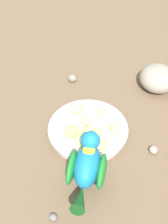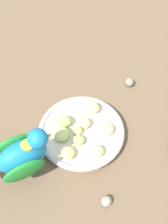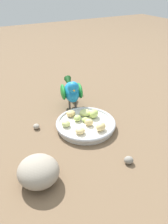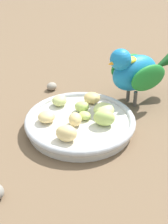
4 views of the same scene
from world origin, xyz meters
The scene contains 16 objects.
ground_plane centered at (0.00, 0.00, 0.00)m, with size 4.00×4.00×0.00m, color brown.
feeding_bowl centered at (-0.01, 0.01, 0.01)m, with size 0.20×0.20×0.03m.
apple_piece_0 centered at (-0.03, 0.07, 0.03)m, with size 0.03×0.03×0.02m, color tan.
apple_piece_1 centered at (-0.03, 0.04, 0.03)m, with size 0.03×0.02×0.02m, color #B2CC66.
apple_piece_2 centered at (-0.01, -0.01, 0.03)m, with size 0.03×0.02×0.02m, color #E5C67F.
apple_piece_3 centered at (0.01, 0.05, 0.03)m, with size 0.04×0.04×0.02m, color #C6D17A.
apple_piece_4 centered at (0.03, 0.03, 0.03)m, with size 0.04×0.03×0.03m, color #B2CC66.
apple_piece_5 centered at (-0.05, -0.03, 0.03)m, with size 0.03×0.03×0.02m, color #E5C67F.
apple_piece_6 centered at (0.01, -0.05, 0.03)m, with size 0.04×0.03×0.03m, color #E5C67F.
apple_piece_7 centered at (-0.08, 0.02, 0.03)m, with size 0.03×0.03×0.02m, color #C6D17A.
apple_piece_8 centered at (-0.01, 0.02, 0.03)m, with size 0.02×0.02×0.01m, color #B2CC66.
parrot centered at (0.01, 0.16, 0.07)m, with size 0.10×0.18×0.13m.
rock_large centered at (-0.23, -0.14, 0.04)m, with size 0.11×0.10×0.07m, color gray.
pebble_0 centered at (-0.16, 0.09, 0.01)m, with size 0.02×0.02×0.02m, color gray.
pebble_1 centered at (0.09, 0.23, 0.01)m, with size 0.02×0.02×0.01m, color slate.
pebble_2 centered at (0.01, -0.20, 0.01)m, with size 0.03×0.02×0.02m, color gray.
Camera 3 is at (-0.32, -0.54, 0.45)m, focal length 35.97 mm.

